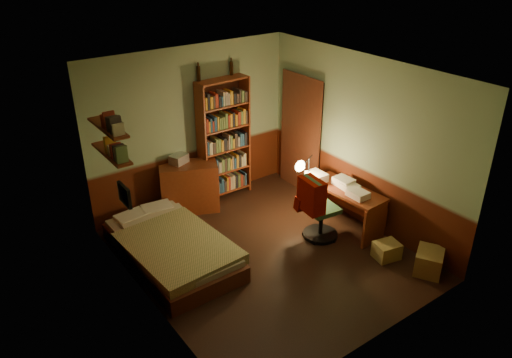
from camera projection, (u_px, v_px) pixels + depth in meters
floor at (266, 255)px, 7.08m from camera, size 3.50×4.00×0.02m
ceiling at (268, 73)px, 5.90m from camera, size 3.50×4.00×0.02m
wall_back at (191, 128)px, 7.94m from camera, size 3.50×0.02×2.60m
wall_left at (142, 213)px, 5.57m from camera, size 0.02×4.00×2.60m
wall_right at (361, 142)px, 7.42m from camera, size 0.02×4.00×2.60m
wall_front at (387, 243)px, 5.04m from camera, size 3.50×0.02×2.60m
doorway at (302, 135)px, 8.47m from camera, size 0.06×0.90×2.00m
door_trim at (300, 135)px, 8.45m from camera, size 0.02×0.98×2.08m
bed at (171, 240)px, 6.85m from camera, size 1.15×2.13×0.63m
dresser at (189, 187)px, 8.05m from camera, size 1.02×0.79×0.81m
mini_stereo at (179, 159)px, 7.88m from camera, size 0.33×0.29×0.14m
bookshelf at (224, 140)px, 8.22m from camera, size 0.89×0.32×2.04m
bottle_left at (198, 74)px, 7.60m from camera, size 0.08×0.08×0.23m
bottle_right at (231, 68)px, 7.92m from camera, size 0.07×0.07×0.21m
desk at (346, 208)px, 7.62m from camera, size 0.56×1.23×0.65m
paper_stack at (317, 176)px, 7.71m from camera, size 0.23×0.32×0.13m
desk_lamp at (309, 159)px, 7.62m from camera, size 0.24×0.24×0.68m
office_chair at (322, 211)px, 7.31m from camera, size 0.47×0.42×0.86m
red_jacket at (307, 168)px, 7.06m from camera, size 0.35×0.47×0.49m
wall_shelf_lower at (111, 154)px, 6.29m from camera, size 0.20×0.90×0.03m
wall_shelf_upper at (108, 128)px, 6.13m from camera, size 0.20×0.90×0.03m
framed_picture at (124, 195)px, 6.05m from camera, size 0.04×0.32×0.26m
cardboard_box_a at (429, 262)px, 6.66m from camera, size 0.53×0.50×0.32m
cardboard_box_b at (387, 250)px, 6.96m from camera, size 0.39×0.34×0.24m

